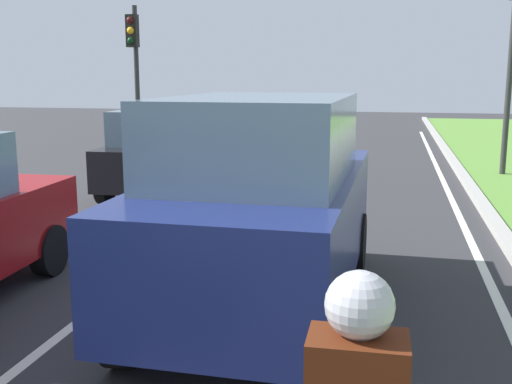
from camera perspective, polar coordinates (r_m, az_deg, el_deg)
ground_plane at (r=12.27m, az=1.14°, el=-0.82°), size 60.00×60.00×0.00m
lane_line_center at (r=12.43m, az=-2.02°, el=-0.66°), size 0.12×32.00×0.01m
lane_line_right_edge at (r=12.11m, az=18.10°, el=-1.51°), size 0.12×32.00×0.01m
curb_right at (r=12.16m, az=20.46°, el=-1.34°), size 0.24×48.00×0.12m
car_suv_ahead at (r=6.36m, az=0.60°, el=-1.16°), size 2.02×4.53×2.28m
car_hatchback_far at (r=12.99m, az=-8.76°, el=3.66°), size 1.81×3.74×1.78m
traffic_light_overhead_left at (r=18.32m, az=-11.23°, el=12.22°), size 0.32×0.50×4.41m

